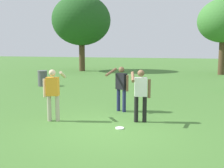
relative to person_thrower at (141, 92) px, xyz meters
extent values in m
plane|color=#447530|center=(-0.68, -1.02, -0.96)|extent=(120.00, 120.00, 0.00)
cylinder|color=black|center=(0.12, 0.05, -0.55)|extent=(0.13, 0.13, 0.82)
cylinder|color=black|center=(-0.13, -0.02, -0.55)|extent=(0.13, 0.13, 0.82)
cube|color=white|center=(0.00, 0.01, 0.15)|extent=(0.43, 0.32, 0.58)
sphere|color=brown|center=(0.00, 0.01, 0.57)|extent=(0.21, 0.21, 0.21)
cylinder|color=brown|center=(0.25, 0.09, 0.10)|extent=(0.09, 0.09, 0.58)
cylinder|color=brown|center=(-0.18, -0.32, 0.49)|extent=(0.25, 0.58, 0.28)
cylinder|color=#B7AD93|center=(-2.76, -0.80, -0.55)|extent=(0.13, 0.13, 0.82)
cylinder|color=#B7AD93|center=(-2.51, -0.73, -0.55)|extent=(0.13, 0.13, 0.82)
cube|color=orange|center=(-2.63, -0.77, 0.15)|extent=(0.43, 0.32, 0.58)
sphere|color=beige|center=(-2.63, -0.77, 0.57)|extent=(0.21, 0.21, 0.21)
cylinder|color=beige|center=(-2.88, -0.84, 0.10)|extent=(0.09, 0.09, 0.58)
cylinder|color=beige|center=(-2.46, -0.43, 0.49)|extent=(0.25, 0.58, 0.28)
cylinder|color=#1E234C|center=(-0.85, 1.10, -0.55)|extent=(0.13, 0.13, 0.82)
cylinder|color=#1E234C|center=(-1.09, 1.19, -0.55)|extent=(0.13, 0.13, 0.82)
cube|color=black|center=(-0.97, 1.15, 0.15)|extent=(0.43, 0.34, 0.58)
sphere|color=brown|center=(-0.97, 1.15, 0.57)|extent=(0.21, 0.21, 0.21)
cylinder|color=brown|center=(-0.72, 1.06, 0.10)|extent=(0.09, 0.09, 0.58)
cylinder|color=brown|center=(-1.31, 0.98, 0.49)|extent=(0.28, 0.57, 0.28)
cylinder|color=white|center=(-0.42, -0.83, -0.95)|extent=(0.26, 0.26, 0.03)
cylinder|color=#515156|center=(-7.46, 5.82, -0.51)|extent=(0.56, 0.56, 0.90)
cylinder|color=slate|center=(-7.46, 5.82, -0.03)|extent=(0.59, 0.59, 0.06)
cylinder|color=#4C3823|center=(-9.93, 16.67, 0.81)|extent=(0.60, 0.60, 3.55)
ellipsoid|color=#21511E|center=(-9.93, 16.67, 4.23)|extent=(5.98, 5.98, 5.08)
cylinder|color=#4C3823|center=(3.55, 17.11, 0.79)|extent=(0.54, 0.54, 3.50)
ellipsoid|color=#3D7A33|center=(3.55, 17.11, 3.78)|extent=(4.48, 4.48, 3.81)
camera|label=1|loc=(1.66, -7.62, 1.30)|focal=40.93mm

